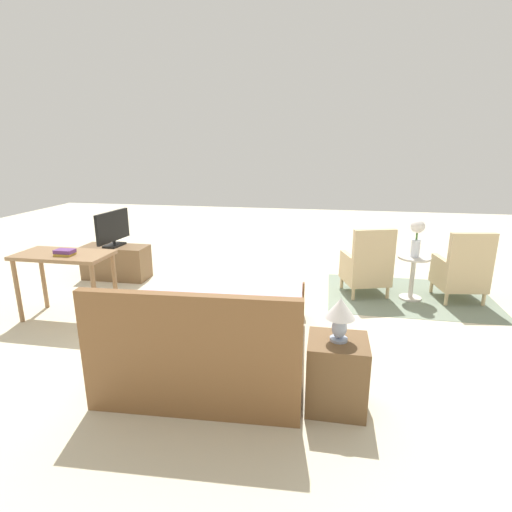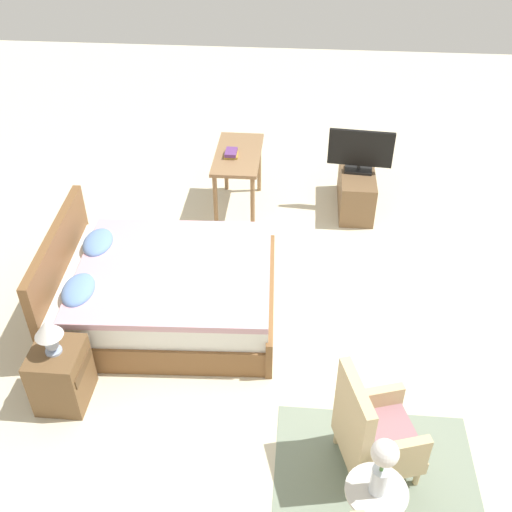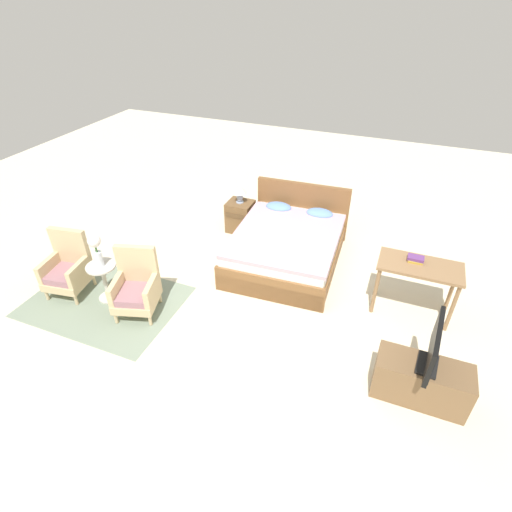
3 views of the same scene
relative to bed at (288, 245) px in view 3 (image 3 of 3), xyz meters
The scene contains 13 objects.
ground_plane 1.24m from the bed, 94.91° to the right, with size 16.00×16.00×0.00m, color beige.
floor_rug 2.84m from the bed, 137.28° to the right, with size 2.10×1.50×0.01m.
bed is the anchor object (origin of this frame).
armchair_by_window_left 3.25m from the bed, 145.15° to the right, with size 0.62×0.62×0.92m.
armchair_by_window_right 2.40m from the bed, 129.07° to the right, with size 0.67×0.67×0.92m.
side_table 2.77m from the bed, 138.70° to the right, with size 0.40×0.40×0.57m.
flower_vase 2.82m from the bed, 138.70° to the right, with size 0.17×0.17×0.48m.
nightstand 1.25m from the bed, 150.67° to the left, with size 0.44×0.41×0.56m.
table_lamp 1.33m from the bed, 150.65° to the left, with size 0.22×0.22×0.33m.
tv_stand 2.86m from the bed, 42.46° to the right, with size 0.96×0.40×0.50m.
tv_flatscreen 2.90m from the bed, 42.43° to the right, with size 0.23×0.75×0.51m.
vanity_desk 2.02m from the bed, 15.13° to the right, with size 1.04×0.52×0.77m.
book_stack 1.96m from the bed, 13.72° to the right, with size 0.20×0.17×0.06m.
Camera 3 is at (1.59, -3.90, 3.73)m, focal length 28.00 mm.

